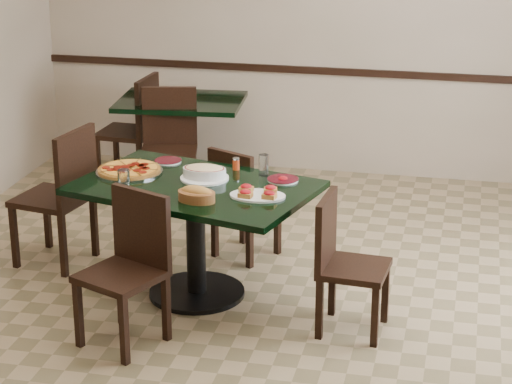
% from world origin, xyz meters
% --- Properties ---
extents(floor, '(5.50, 5.50, 0.00)m').
position_xyz_m(floor, '(0.00, 0.00, 0.00)').
color(floor, '#856E4D').
rests_on(floor, ground).
extents(room_shell, '(5.50, 5.50, 5.50)m').
position_xyz_m(room_shell, '(1.02, 1.73, 1.17)').
color(room_shell, white).
rests_on(room_shell, floor).
extents(main_table, '(1.62, 1.26, 0.75)m').
position_xyz_m(main_table, '(-0.38, 0.03, 0.57)').
color(main_table, black).
rests_on(main_table, floor).
extents(back_table, '(1.08, 0.83, 0.75)m').
position_xyz_m(back_table, '(-1.09, 2.08, 0.52)').
color(back_table, black).
rests_on(back_table, floor).
extents(chair_far, '(0.50, 0.50, 0.80)m').
position_xyz_m(chair_far, '(-0.25, 0.67, 0.44)').
color(chair_far, black).
rests_on(chair_far, floor).
extents(chair_near, '(0.55, 0.55, 0.89)m').
position_xyz_m(chair_near, '(-0.59, -0.62, 0.50)').
color(chair_near, black).
rests_on(chair_near, floor).
extents(chair_right, '(0.42, 0.42, 0.83)m').
position_xyz_m(chair_right, '(0.58, -0.23, 0.46)').
color(chair_right, black).
rests_on(chair_right, floor).
extents(chair_left, '(0.52, 0.52, 0.96)m').
position_xyz_m(chair_left, '(-1.39, 0.32, 0.54)').
color(chair_left, black).
rests_on(chair_left, floor).
extents(back_chair_near, '(0.52, 0.52, 0.93)m').
position_xyz_m(back_chair_near, '(-1.06, 1.66, 0.52)').
color(back_chair_near, black).
rests_on(back_chair_near, floor).
extents(back_chair_left, '(0.47, 0.47, 0.94)m').
position_xyz_m(back_chair_left, '(-1.47, 2.03, 0.53)').
color(back_chair_left, black).
rests_on(back_chair_left, floor).
extents(pepperoni_pizza, '(0.43, 0.43, 0.04)m').
position_xyz_m(pepperoni_pizza, '(-0.86, 0.18, 0.77)').
color(pepperoni_pizza, '#ADAEB4').
rests_on(pepperoni_pizza, main_table).
extents(lasagna_casserole, '(0.31, 0.31, 0.09)m').
position_xyz_m(lasagna_casserole, '(-0.35, 0.15, 0.80)').
color(lasagna_casserole, silver).
rests_on(lasagna_casserole, main_table).
extents(bread_basket, '(0.26, 0.20, 0.10)m').
position_xyz_m(bread_basket, '(-0.29, -0.25, 0.79)').
color(bread_basket, brown).
rests_on(bread_basket, main_table).
extents(bruschetta_platter, '(0.35, 0.24, 0.05)m').
position_xyz_m(bruschetta_platter, '(0.05, -0.10, 0.77)').
color(bruschetta_platter, silver).
rests_on(bruschetta_platter, main_table).
extents(side_plate_near, '(0.17, 0.17, 0.02)m').
position_xyz_m(side_plate_near, '(-0.66, -0.26, 0.76)').
color(side_plate_near, silver).
rests_on(side_plate_near, main_table).
extents(side_plate_far_r, '(0.20, 0.20, 0.03)m').
position_xyz_m(side_plate_far_r, '(0.14, 0.23, 0.76)').
color(side_plate_far_r, silver).
rests_on(side_plate_far_r, main_table).
extents(side_plate_far_l, '(0.18, 0.18, 0.02)m').
position_xyz_m(side_plate_far_l, '(-0.68, 0.44, 0.76)').
color(side_plate_far_l, silver).
rests_on(side_plate_far_l, main_table).
extents(napkin_setting, '(0.20, 0.20, 0.01)m').
position_xyz_m(napkin_setting, '(-0.58, -0.27, 0.75)').
color(napkin_setting, white).
rests_on(napkin_setting, main_table).
extents(water_glass_a, '(0.06, 0.06, 0.14)m').
position_xyz_m(water_glass_a, '(-0.00, 0.30, 0.82)').
color(water_glass_a, silver).
rests_on(water_glass_a, main_table).
extents(water_glass_b, '(0.07, 0.07, 0.16)m').
position_xyz_m(water_glass_b, '(-0.75, -0.24, 0.83)').
color(water_glass_b, silver).
rests_on(water_glass_b, main_table).
extents(pepper_shaker, '(0.05, 0.05, 0.08)m').
position_xyz_m(pepper_shaker, '(-0.20, 0.38, 0.79)').
color(pepper_shaker, '#D14A16').
rests_on(pepper_shaker, main_table).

